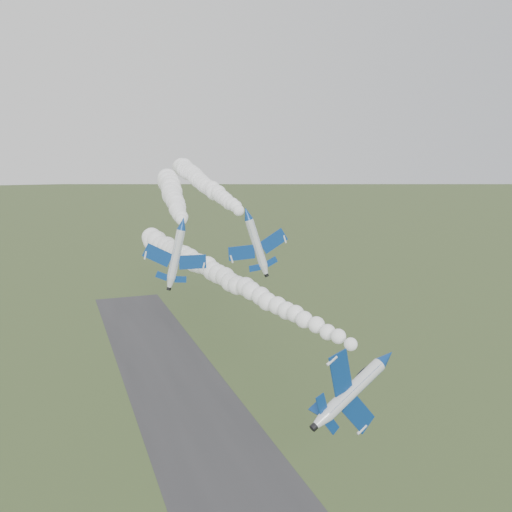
# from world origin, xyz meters

# --- Properties ---
(runway) EXTENTS (24.00, 260.00, 0.04)m
(runway) POSITION_xyz_m (0.00, 30.00, 0.02)
(runway) COLOR #313033
(runway) RESTS_ON ground
(jet_lead) EXTENTS (6.26, 14.31, 10.60)m
(jet_lead) POSITION_xyz_m (11.13, -5.06, 31.52)
(jet_lead) COLOR silver
(smoke_trail_jet_lead) EXTENTS (23.93, 77.80, 4.82)m
(smoke_trail_jet_lead) POSITION_xyz_m (2.66, 37.65, 33.71)
(smoke_trail_jet_lead) COLOR white
(jet_pair_left) EXTENTS (9.44, 11.39, 3.34)m
(jet_pair_left) POSITION_xyz_m (-8.13, 21.10, 45.91)
(jet_pair_left) COLOR silver
(smoke_trail_jet_pair_left) EXTENTS (17.39, 64.70, 5.21)m
(smoke_trail_jet_pair_left) POSITION_xyz_m (-2.32, 55.52, 47.53)
(smoke_trail_jet_pair_left) COLOR white
(jet_pair_right) EXTENTS (9.39, 11.72, 3.76)m
(jet_pair_right) POSITION_xyz_m (1.97, 20.84, 47.07)
(jet_pair_right) COLOR silver
(smoke_trail_jet_pair_right) EXTENTS (11.07, 74.27, 4.66)m
(smoke_trail_jet_pair_right) POSITION_xyz_m (5.43, 60.63, 49.79)
(smoke_trail_jet_pair_right) COLOR white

